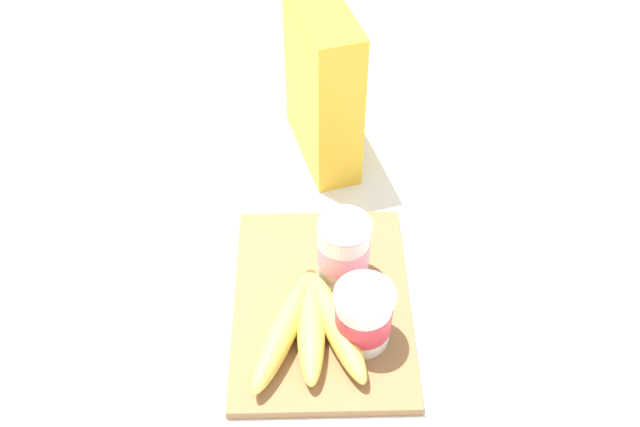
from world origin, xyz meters
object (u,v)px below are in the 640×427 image
cereal_box (323,85)px  yogurt_cup_front (344,250)px  cutting_board (322,304)px  banana_bunch (309,327)px  yogurt_cup_back (363,316)px

cereal_box → yogurt_cup_front: (0.27, 0.02, -0.07)m
cutting_board → banana_bunch: bearing=-17.1°
yogurt_cup_back → yogurt_cup_front: bearing=-169.1°
cereal_box → yogurt_cup_back: bearing=170.6°
yogurt_cup_back → banana_bunch: yogurt_cup_back is taller
cereal_box → yogurt_cup_front: cereal_box is taller
cutting_board → yogurt_cup_back: 0.09m
yogurt_cup_back → banana_bunch: (-0.00, -0.07, -0.02)m
cereal_box → banana_bunch: cereal_box is taller
yogurt_cup_front → yogurt_cup_back: yogurt_cup_front is taller
cereal_box → yogurt_cup_back: 0.37m
yogurt_cup_front → yogurt_cup_back: size_ratio=1.11×
cereal_box → banana_bunch: 0.38m
cutting_board → yogurt_cup_front: (-0.04, 0.03, 0.06)m
yogurt_cup_front → banana_bunch: (0.10, -0.05, -0.03)m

